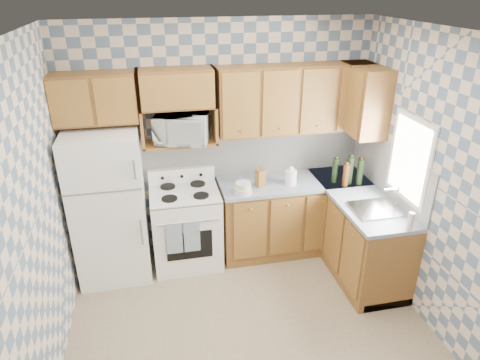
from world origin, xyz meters
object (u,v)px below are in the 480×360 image
Objects in this scene: stove_body at (186,228)px; electric_kettle at (291,177)px; refrigerator at (110,206)px; microwave at (182,129)px.

electric_kettle reaches higher than stove_body.
stove_body is (0.80, 0.03, -0.39)m from refrigerator.
microwave reaches higher than stove_body.
refrigerator reaches higher than electric_kettle.
stove_body is 1.16m from microwave.
microwave is (0.03, 0.13, 1.16)m from stove_body.
microwave reaches higher than refrigerator.
refrigerator is 0.89m from stove_body.
stove_body is at bearing 176.69° from electric_kettle.
microwave is (0.83, 0.15, 0.77)m from refrigerator.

